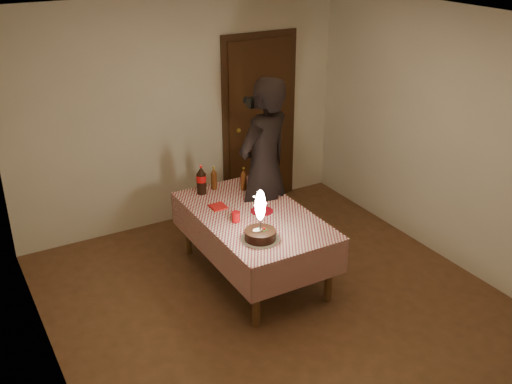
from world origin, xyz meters
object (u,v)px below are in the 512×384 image
clear_cup (259,208)px  photographer (264,169)px  cola_bottle (201,180)px  birthday_cake (260,228)px  red_cup (236,217)px  dining_table (253,223)px  amber_bottle_right (244,179)px  red_plate (262,211)px  amber_bottle_left (214,179)px

clear_cup → photographer: (0.27, 0.38, 0.23)m
cola_bottle → clear_cup: bearing=-66.4°
birthday_cake → red_cup: (-0.03, 0.41, -0.07)m
dining_table → photographer: 0.62m
dining_table → red_cup: 0.27m
dining_table → photographer: photographer is taller
clear_cup → amber_bottle_right: amber_bottle_right is taller
cola_bottle → red_plate: bearing=-63.7°
cola_bottle → amber_bottle_right: size_ratio=1.25×
cola_bottle → red_cup: bearing=-88.9°
red_cup → clear_cup: 0.29m
red_plate → red_cup: 0.33m
cola_bottle → photographer: 0.66m
amber_bottle_left → amber_bottle_right: 0.32m
red_plate → red_cup: red_cup is taller
amber_bottle_right → birthday_cake: bearing=-110.8°
amber_bottle_right → photographer: photographer is taller
photographer → dining_table: bearing=-131.8°
red_cup → birthday_cake: bearing=-86.3°
amber_bottle_right → photographer: bearing=-49.5°
amber_bottle_left → photographer: size_ratio=0.13×
red_plate → photographer: (0.24, 0.37, 0.27)m
birthday_cake → red_plate: birthday_cake is taller
amber_bottle_left → birthday_cake: bearing=-95.8°
red_cup → photographer: photographer is taller
cola_bottle → birthday_cake: bearing=-88.0°
red_plate → amber_bottle_right: bearing=80.3°
dining_table → cola_bottle: (-0.23, 0.69, 0.25)m
birthday_cake → clear_cup: birthday_cake is taller
amber_bottle_right → dining_table: bearing=-109.2°
photographer → cola_bottle: bearing=151.7°
red_cup → amber_bottle_right: amber_bottle_right is taller
birthday_cake → red_plate: bearing=58.4°
dining_table → photographer: (0.34, 0.38, 0.37)m
clear_cup → red_plate: bearing=11.2°
birthday_cake → clear_cup: bearing=61.2°
birthday_cake → red_plate: 0.57m
birthday_cake → photographer: (0.53, 0.85, 0.16)m
birthday_cake → cola_bottle: bearing=92.0°
red_plate → photographer: 0.51m
birthday_cake → amber_bottle_right: (0.39, 1.02, 0.00)m
amber_bottle_right → photographer: 0.27m
dining_table → amber_bottle_left: bearing=95.8°
photographer → birthday_cake: bearing=-122.2°
dining_table → clear_cup: 0.15m
birthday_cake → cola_bottle: 1.15m
red_cup → amber_bottle_left: (0.15, 0.78, 0.07)m
red_cup → photographer: size_ratio=0.05×
birthday_cake → clear_cup: (0.26, 0.47, -0.07)m
clear_cup → amber_bottle_left: amber_bottle_left is taller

